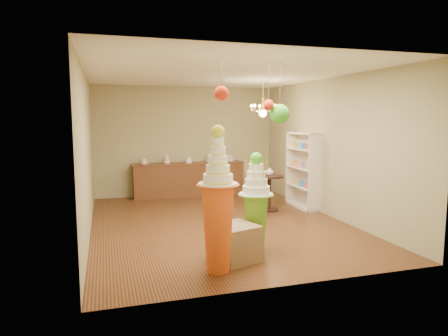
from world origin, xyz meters
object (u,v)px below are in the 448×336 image
object	(u,v)px
sideboard	(189,179)
round_table	(269,188)
pedestal_green	(256,209)
pedestal_orange	(218,216)

from	to	relation	value
sideboard	round_table	xyz separation A→B (m)	(1.43, -2.26, 0.06)
pedestal_green	sideboard	world-z (taller)	pedestal_green
pedestal_green	pedestal_orange	xyz separation A→B (m)	(-0.83, -0.71, 0.11)
pedestal_orange	sideboard	xyz separation A→B (m)	(0.72, 5.50, -0.32)
pedestal_orange	round_table	world-z (taller)	pedestal_orange
pedestal_orange	round_table	size ratio (longest dim) A/B	2.44
pedestal_green	sideboard	distance (m)	4.80
pedestal_orange	sideboard	bearing A→B (deg)	82.56
sideboard	round_table	bearing A→B (deg)	-57.66
sideboard	pedestal_green	bearing A→B (deg)	-88.63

